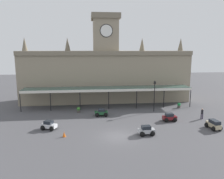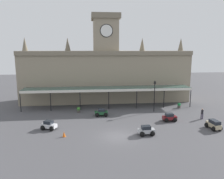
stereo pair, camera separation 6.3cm
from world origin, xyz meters
TOP-DOWN VIEW (x-y plane):
  - ground_plane at (0.00, 0.00)m, footprint 140.00×140.00m
  - station_building at (0.00, 19.42)m, footprint 33.26×6.92m
  - entrance_canopy at (-0.00, 13.73)m, footprint 30.33×3.26m
  - car_white_sedan at (-8.82, 3.35)m, footprint 2.23×1.99m
  - car_silver_sedan at (3.59, 0.13)m, footprint 2.09×1.58m
  - car_beige_estate at (13.08, 1.21)m, footprint 1.65×2.31m
  - car_maroon_sedan at (8.38, 4.97)m, footprint 2.08×1.57m
  - car_green_sedan at (-1.55, 8.62)m, footprint 2.08×1.57m
  - pedestrian_crossing_forecourt at (13.68, 5.43)m, footprint 0.39×0.34m
  - victorian_lamppost at (7.57, 10.20)m, footprint 0.30×0.30m
  - traffic_cone at (-6.55, 0.56)m, footprint 0.40×0.40m
  - planter_near_kerb at (12.79, 11.99)m, footprint 0.60×0.60m
  - planter_forecourt_centre at (-5.27, 10.87)m, footprint 0.60×0.60m

SIDE VIEW (x-z plane):
  - ground_plane at x=0.00m, z-range 0.00..0.00m
  - traffic_cone at x=-6.55m, z-range 0.00..0.68m
  - planter_near_kerb at x=12.79m, z-range 0.01..0.97m
  - planter_forecourt_centre at x=-5.27m, z-range 0.01..0.97m
  - car_white_sedan at x=-8.82m, z-range -0.09..1.10m
  - car_silver_sedan at x=3.59m, z-range -0.09..1.10m
  - car_maroon_sedan at x=8.38m, z-range -0.09..1.10m
  - car_green_sedan at x=-1.55m, z-range -0.09..1.10m
  - car_beige_estate at x=13.08m, z-range -0.07..1.20m
  - pedestrian_crossing_forecourt at x=13.68m, z-range 0.07..1.74m
  - victorian_lamppost at x=7.57m, z-range 0.62..5.96m
  - entrance_canopy at x=0.00m, z-range 1.70..5.39m
  - station_building at x=0.00m, z-range -2.85..14.36m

